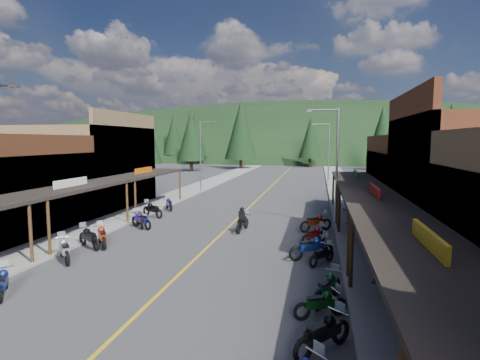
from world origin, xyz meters
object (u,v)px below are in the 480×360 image
Objects in this scene: shop_east_3 at (428,186)px; shop_west_3 at (90,167)px; streetlight_3 at (328,152)px; bike_east_8 at (311,246)px; bike_west_7 at (89,237)px; pedestrian_east_b at (349,211)px; bike_east_10 at (316,221)px; bike_east_7 at (322,254)px; pine_9 at (439,137)px; bike_west_6 at (64,249)px; pedestrian_east_a at (375,262)px; pine_5 at (451,131)px; streetlight_2 at (335,161)px; pine_11 at (424,131)px; bike_east_9 at (314,234)px; streetlight_1 at (202,153)px; bike_east_4 at (323,331)px; bike_west_10 at (140,218)px; pine_4 at (382,133)px; pine_8 at (148,140)px; bike_east_5 at (321,302)px; bike_east_6 at (327,286)px; pine_3 at (310,138)px; pine_7 at (173,135)px; pine_10 at (191,136)px; bike_west_8 at (102,235)px; rider_on_bike at (242,221)px; pine_1 at (195,135)px; pine_0 at (119,138)px; bike_west_5 at (3,281)px; bike_west_9 at (141,219)px; bike_west_11 at (152,209)px; bike_west_12 at (169,203)px.

shop_west_3 is at bearing -180.00° from shop_east_3.
bike_east_8 is (-1.33, -29.81, -3.79)m from streetlight_3.
bike_east_8 reaches higher than bike_west_7.
bike_east_10 is at bearing 39.15° from pedestrian_east_b.
pine_9 is at bearing 102.87° from bike_east_7.
bike_west_6 is 14.25m from pedestrian_east_a.
pine_5 is 77.56m from bike_east_8.
pine_11 reaches higher than streetlight_2.
pine_5 reaches higher than bike_east_9.
streetlight_1 reaches higher than pedestrian_east_a.
bike_west_7 is 14.56m from bike_east_4.
shop_west_3 reaches higher than bike_west_10.
bike_east_7 is (-13.87, -38.49, -6.65)m from pine_11.
bike_east_9 is (-1.23, -4.95, -3.88)m from streetlight_2.
pedestrian_east_a is at bearing -106.17° from pine_11.
pine_4 is 1.25× the size of pine_8.
streetlight_3 is 3.52× the size of bike_west_6.
bike_west_10 reaches higher than bike_east_5.
bike_east_6 is (-17.71, -49.71, -5.77)m from pine_9.
bike_west_7 is 1.20× the size of bike_east_5.
pine_3 is 37.37m from pine_7.
pine_11 reaches higher than bike_east_6.
pine_10 is 56.30m from bike_east_7.
bike_west_8 is 8.52m from rider_on_bike.
bike_west_8 is (-12.70, -7.89, -3.82)m from streetlight_2.
rider_on_bike is at bearing -107.05° from pine_4.
bike_west_10 is at bearing -127.97° from pine_11.
shop_east_3 is (27.54, 0.00, -0.99)m from shop_west_3.
pine_1 reaches higher than pine_8.
pine_1 reaches higher than bike_west_6.
pine_0 reaches higher than bike_east_8.
pine_1 is at bearing 93.81° from pine_8.
bike_west_5 is (34.34, -68.65, -5.91)m from pine_0.
bike_west_9 is at bearing -119.59° from bike_east_10.
bike_west_10 is 14.28m from pedestrian_east_b.
bike_west_8 reaches higher than bike_east_5.
bike_east_10 is (12.74, -15.96, -3.79)m from streetlight_1.
bike_east_5 is at bearing -55.89° from pine_0.
rider_on_bike is at bearing -103.09° from streetlight_3.
bike_west_8 reaches higher than bike_east_4.
bike_east_9 is 0.92× the size of rider_on_bike.
streetlight_3 is 0.69× the size of pine_10.
bike_west_11 reaches higher than bike_west_12.
bike_east_10 is at bearing -28.30° from bike_west_10.
bike_west_12 is 1.22× the size of pedestrian_east_a.
streetlight_2 is at bearing -154.12° from shop_east_3.
streetlight_2 reaches higher than rider_on_bike.
bike_east_8 is at bearing -53.57° from pine_0.
shop_east_3 is 4.82× the size of bike_west_7.
bike_east_5 is at bearing -75.46° from bike_east_6.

